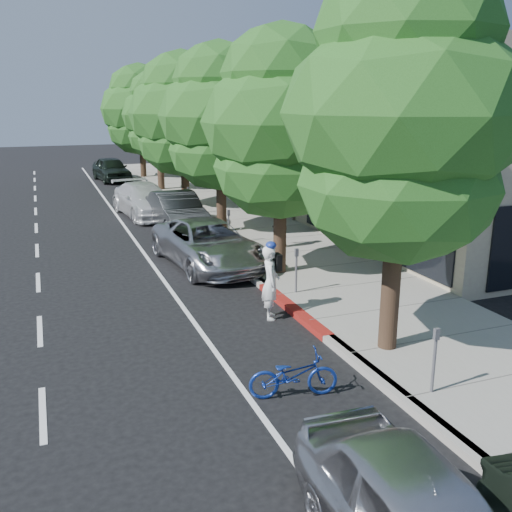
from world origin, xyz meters
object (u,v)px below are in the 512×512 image
street_tree_0 (402,120)px  white_pickup (144,200)px  street_tree_5 (140,110)px  dark_sedan (177,211)px  silver_suv (208,244)px  dark_suv_far (111,169)px  bicycle (293,375)px  street_tree_2 (220,119)px  street_tree_4 (158,116)px  street_tree_3 (183,115)px  cyclist (271,282)px  pedestrian (279,226)px  street_tree_1 (281,126)px

street_tree_0 → white_pickup: (-2.24, 17.00, -4.22)m
street_tree_5 → dark_sedan: size_ratio=1.60×
street_tree_0 → silver_suv: bearing=102.6°
dark_sedan → dark_suv_far: size_ratio=1.04×
street_tree_5 → bicycle: street_tree_5 is taller
bicycle → dark_suv_far: bearing=10.6°
street_tree_2 → bicycle: 13.92m
street_tree_4 → bicycle: (-2.70, -25.00, -3.93)m
street_tree_3 → dark_suv_far: street_tree_3 is taller
street_tree_3 → dark_sedan: bearing=-108.3°
cyclist → white_pickup: (-0.64, 14.18, -0.19)m
street_tree_5 → street_tree_4: bearing=-90.0°
dark_sedan → pedestrian: pedestrian is taller
street_tree_0 → dark_suv_far: size_ratio=1.74×
street_tree_5 → cyclist: size_ratio=4.07×
street_tree_0 → street_tree_4: bearing=90.0°
silver_suv → dark_sedan: 5.64m
street_tree_1 → dark_sedan: 8.55m
silver_suv → dark_suv_far: (-0.43, 21.74, 0.04)m
street_tree_0 → silver_suv: street_tree_0 is taller
street_tree_5 → silver_suv: (-1.77, -22.13, -3.84)m
dark_sedan → street_tree_0: bearing=-85.5°
dark_sedan → white_pickup: bearing=100.3°
street_tree_3 → silver_suv: (-1.77, -10.13, -3.83)m
street_tree_5 → dark_sedan: street_tree_5 is taller
silver_suv → white_pickup: 9.14m
dark_suv_far → cyclist: bearing=-95.7°
street_tree_5 → street_tree_3: bearing=-90.0°
silver_suv → pedestrian: (2.92, 0.93, 0.17)m
bicycle → dark_suv_far: size_ratio=0.36×
street_tree_4 → cyclist: (-1.60, -21.18, -3.43)m
street_tree_5 → bicycle: bearing=-95.0°
street_tree_5 → white_pickup: street_tree_5 is taller
cyclist → street_tree_3: bearing=11.6°
street_tree_0 → street_tree_1: size_ratio=1.07×
street_tree_5 → white_pickup: bearing=-99.8°
street_tree_2 → dark_sedan: 4.38m
street_tree_4 → cyclist: street_tree_4 is taller
street_tree_3 → dark_sedan: street_tree_3 is taller
dark_sedan → white_pickup: dark_sedan is taller
street_tree_2 → dark_suv_far: (-2.20, 17.61, -3.83)m
street_tree_1 → dark_sedan: bearing=101.2°
street_tree_0 → cyclist: (-1.60, 2.82, -4.04)m
street_tree_1 → silver_suv: street_tree_1 is taller
street_tree_1 → silver_suv: bearing=133.3°
cyclist → dark_sedan: bearing=17.1°
street_tree_1 → dark_suv_far: (-2.20, 23.61, -3.82)m
silver_suv → dark_sedan: size_ratio=1.13×
street_tree_2 → white_pickup: size_ratio=1.45×
dark_sedan → dark_suv_far: (-0.71, 16.11, -0.00)m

